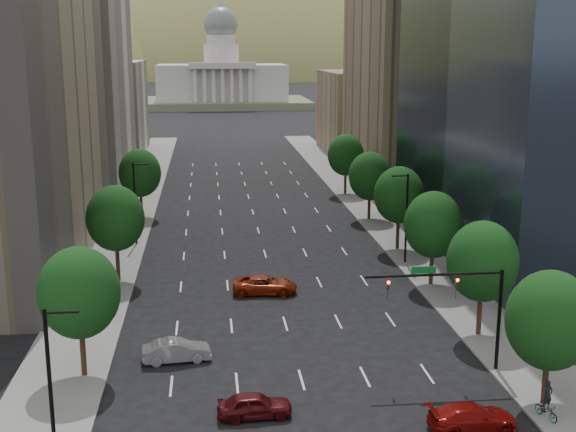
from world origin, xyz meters
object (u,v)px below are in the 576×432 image
object	(u,v)px
car_red_near	(472,417)
car_maroon	(255,405)
car_silver	(177,351)
capitol	(222,82)
cyclist	(547,406)
traffic_signal	(464,298)
car_red_far	(265,285)

from	to	relation	value
car_red_near	car_maroon	world-z (taller)	car_maroon
car_silver	capitol	bearing A→B (deg)	-8.50
cyclist	car_maroon	bearing A→B (deg)	153.72
traffic_signal	car_maroon	bearing A→B (deg)	-161.70
car_silver	car_red_far	distance (m)	15.30
car_red_near	car_red_far	world-z (taller)	car_red_far
capitol	car_red_near	world-z (taller)	capitol
capitol	car_silver	size ratio (longest dim) A/B	12.90
car_maroon	car_silver	xyz separation A→B (m)	(-4.78, 8.42, 0.03)
traffic_signal	cyclist	world-z (taller)	traffic_signal
traffic_signal	car_red_far	bearing A→B (deg)	123.54
capitol	car_maroon	world-z (taller)	capitol
car_maroon	car_red_far	bearing A→B (deg)	-8.51
traffic_signal	car_maroon	xyz separation A→B (m)	(-13.86, -4.58, -4.43)
car_red_near	car_red_far	size ratio (longest dim) A/B	0.90
car_maroon	car_red_far	size ratio (longest dim) A/B	0.78
car_red_near	cyclist	bearing A→B (deg)	-86.82
capitol	car_maroon	bearing A→B (deg)	-90.85
traffic_signal	capitol	xyz separation A→B (m)	(-10.53, 219.71, 3.40)
capitol	car_red_near	distance (m)	227.31
car_silver	car_red_far	xyz separation A→B (m)	(7.11, 13.55, 0.01)
traffic_signal	capitol	distance (m)	219.99
car_red_near	cyclist	world-z (taller)	cyclist
car_red_far	cyclist	size ratio (longest dim) A/B	2.40
car_red_far	cyclist	xyz separation A→B (m)	(14.30, -24.22, 0.16)
car_silver	car_maroon	bearing A→B (deg)	-156.79
capitol	car_silver	xyz separation A→B (m)	(-8.11, -215.87, -7.81)
car_silver	cyclist	xyz separation A→B (m)	(21.40, -10.67, 0.17)
car_red_near	cyclist	xyz separation A→B (m)	(4.56, 0.46, 0.20)
capitol	car_red_near	size ratio (longest dim) A/B	11.93
capitol	car_red_far	distance (m)	202.47
capitol	car_silver	distance (m)	216.16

